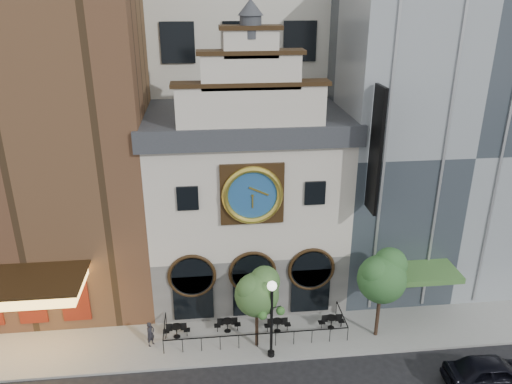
{
  "coord_description": "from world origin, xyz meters",
  "views": [
    {
      "loc": [
        -2.56,
        -21.78,
        19.28
      ],
      "look_at": [
        0.44,
        6.0,
        7.81
      ],
      "focal_mm": 35.0,
      "sensor_mm": 36.0,
      "label": 1
    }
  ],
  "objects_px": {
    "bistro_1": "(227,325)",
    "bistro_2": "(277,325)",
    "lamppost": "(272,311)",
    "bistro_3": "(331,321)",
    "bistro_0": "(177,330)",
    "tree_left": "(258,291)",
    "pedestrian": "(151,334)",
    "tree_right": "(383,275)",
    "car_right": "(493,373)"
  },
  "relations": [
    {
      "from": "tree_left",
      "to": "tree_right",
      "type": "relative_size",
      "value": 0.89
    },
    {
      "from": "tree_right",
      "to": "pedestrian",
      "type": "bearing_deg",
      "value": 178.04
    },
    {
      "from": "bistro_2",
      "to": "bistro_3",
      "type": "xyz_separation_m",
      "value": [
        3.29,
        -0.02,
        0.0
      ]
    },
    {
      "from": "bistro_1",
      "to": "bistro_2",
      "type": "distance_m",
      "value": 2.99
    },
    {
      "from": "bistro_0",
      "to": "car_right",
      "type": "distance_m",
      "value": 17.36
    },
    {
      "from": "bistro_1",
      "to": "bistro_2",
      "type": "height_order",
      "value": "same"
    },
    {
      "from": "car_right",
      "to": "tree_left",
      "type": "height_order",
      "value": "tree_left"
    },
    {
      "from": "pedestrian",
      "to": "tree_left",
      "type": "relative_size",
      "value": 0.31
    },
    {
      "from": "bistro_0",
      "to": "car_right",
      "type": "relative_size",
      "value": 0.32
    },
    {
      "from": "bistro_2",
      "to": "bistro_3",
      "type": "bearing_deg",
      "value": -0.43
    },
    {
      "from": "pedestrian",
      "to": "bistro_1",
      "type": "bearing_deg",
      "value": -41.01
    },
    {
      "from": "bistro_2",
      "to": "lamppost",
      "type": "height_order",
      "value": "lamppost"
    },
    {
      "from": "pedestrian",
      "to": "tree_right",
      "type": "height_order",
      "value": "tree_right"
    },
    {
      "from": "bistro_0",
      "to": "lamppost",
      "type": "xyz_separation_m",
      "value": [
        5.32,
        -2.19,
        2.53
      ]
    },
    {
      "from": "bistro_1",
      "to": "pedestrian",
      "type": "height_order",
      "value": "pedestrian"
    },
    {
      "from": "bistro_1",
      "to": "pedestrian",
      "type": "bearing_deg",
      "value": -170.25
    },
    {
      "from": "bistro_0",
      "to": "tree_left",
      "type": "xyz_separation_m",
      "value": [
        4.66,
        -1.17,
        3.16
      ]
    },
    {
      "from": "bistro_0",
      "to": "pedestrian",
      "type": "relative_size",
      "value": 1.03
    },
    {
      "from": "bistro_0",
      "to": "tree_left",
      "type": "height_order",
      "value": "tree_left"
    },
    {
      "from": "bistro_2",
      "to": "lamppost",
      "type": "bearing_deg",
      "value": -107.84
    },
    {
      "from": "lamppost",
      "to": "bistro_3",
      "type": "bearing_deg",
      "value": 11.44
    },
    {
      "from": "bistro_0",
      "to": "bistro_3",
      "type": "distance_m",
      "value": 9.27
    },
    {
      "from": "car_right",
      "to": "bistro_2",
      "type": "bearing_deg",
      "value": 64.84
    },
    {
      "from": "tree_right",
      "to": "car_right",
      "type": "bearing_deg",
      "value": -44.29
    },
    {
      "from": "bistro_2",
      "to": "car_right",
      "type": "bearing_deg",
      "value": -27.37
    },
    {
      "from": "tree_left",
      "to": "bistro_1",
      "type": "bearing_deg",
      "value": 140.4
    },
    {
      "from": "tree_left",
      "to": "bistro_3",
      "type": "bearing_deg",
      "value": 12.47
    },
    {
      "from": "bistro_3",
      "to": "pedestrian",
      "type": "bearing_deg",
      "value": -177.8
    },
    {
      "from": "bistro_0",
      "to": "bistro_3",
      "type": "xyz_separation_m",
      "value": [
        9.27,
        -0.15,
        0.0
      ]
    },
    {
      "from": "bistro_3",
      "to": "tree_right",
      "type": "xyz_separation_m",
      "value": [
        2.53,
        -0.86,
        3.61
      ]
    },
    {
      "from": "bistro_0",
      "to": "bistro_2",
      "type": "xyz_separation_m",
      "value": [
        5.98,
        -0.12,
        0.0
      ]
    },
    {
      "from": "bistro_0",
      "to": "bistro_1",
      "type": "distance_m",
      "value": 3.01
    },
    {
      "from": "pedestrian",
      "to": "bistro_2",
      "type": "bearing_deg",
      "value": -47.4
    },
    {
      "from": "bistro_1",
      "to": "car_right",
      "type": "xyz_separation_m",
      "value": [
        13.45,
        -5.75,
        0.24
      ]
    },
    {
      "from": "pedestrian",
      "to": "tree_left",
      "type": "xyz_separation_m",
      "value": [
        6.1,
        -0.61,
        2.86
      ]
    },
    {
      "from": "bistro_3",
      "to": "tree_left",
      "type": "height_order",
      "value": "tree_left"
    },
    {
      "from": "lamppost",
      "to": "tree_left",
      "type": "bearing_deg",
      "value": 106.52
    },
    {
      "from": "bistro_3",
      "to": "pedestrian",
      "type": "relative_size",
      "value": 1.03
    },
    {
      "from": "bistro_1",
      "to": "tree_left",
      "type": "height_order",
      "value": "tree_left"
    },
    {
      "from": "car_right",
      "to": "pedestrian",
      "type": "height_order",
      "value": "car_right"
    },
    {
      "from": "bistro_0",
      "to": "bistro_1",
      "type": "bearing_deg",
      "value": 3.9
    },
    {
      "from": "bistro_2",
      "to": "tree_right",
      "type": "distance_m",
      "value": 6.91
    },
    {
      "from": "car_right",
      "to": "tree_right",
      "type": "height_order",
      "value": "tree_right"
    },
    {
      "from": "bistro_1",
      "to": "bistro_3",
      "type": "xyz_separation_m",
      "value": [
        6.27,
        -0.35,
        0.0
      ]
    },
    {
      "from": "lamppost",
      "to": "tree_left",
      "type": "distance_m",
      "value": 1.37
    },
    {
      "from": "tree_right",
      "to": "bistro_2",
      "type": "bearing_deg",
      "value": 171.33
    },
    {
      "from": "bistro_3",
      "to": "bistro_0",
      "type": "bearing_deg",
      "value": 179.09
    },
    {
      "from": "pedestrian",
      "to": "car_right",
      "type": "bearing_deg",
      "value": -66.33
    },
    {
      "from": "bistro_0",
      "to": "bistro_2",
      "type": "height_order",
      "value": "same"
    },
    {
      "from": "lamppost",
      "to": "tree_left",
      "type": "relative_size",
      "value": 0.98
    }
  ]
}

